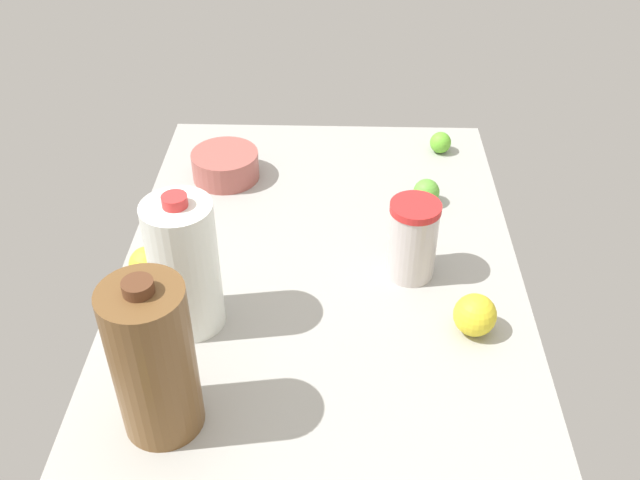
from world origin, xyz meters
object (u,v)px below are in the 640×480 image
Objects in this scene: chocolate_milk_jug at (153,360)px; lemon_by_jug at (148,264)px; lime_far_back at (440,143)px; milk_jug at (184,266)px; tumbler_cup at (412,240)px; mixing_bowl at (225,165)px; lime_near_front at (426,192)px; lemon_loose at (475,315)px.

chocolate_milk_jug is 35.19cm from lemon_by_jug.
chocolate_milk_jug is 95.04cm from lime_far_back.
milk_jug is at bearing -138.52° from lemon_by_jug.
mixing_bowl is at bearing 50.52° from tumbler_cup.
lime_near_front is (37.34, -43.92, -9.56)cm from milk_jug.
mixing_bowl is 2.14× the size of lemon_by_jug.
lime_near_front reaches higher than lime_far_back.
lemon_loose is at bearing -172.96° from lime_near_front.
tumbler_cup is (35.53, -39.29, -5.16)cm from chocolate_milk_jug.
milk_jug is 3.77× the size of lemon_by_jug.
lemon_by_jug is at bearing 93.52° from tumbler_cup.
tumbler_cup is 3.14× the size of lime_far_back.
lemon_by_jug is at bearing 78.28° from lemon_loose.
milk_jug is at bearing 109.85° from tumbler_cup.
milk_jug is at bearing 88.74° from lemon_loose.
lime_far_back is 0.89× the size of lime_near_front.
tumbler_cup is at bearing -86.48° from lemon_by_jug.
milk_jug is 21.51cm from chocolate_milk_jug.
lime_near_front is (58.83, -44.34, -10.26)cm from chocolate_milk_jug.
lime_far_back is (80.38, -49.60, -10.57)cm from chocolate_milk_jug.
tumbler_cup is at bearing -70.15° from milk_jug.
lemon_loose reaches higher than lime_far_back.
lemon_loose is 1.06× the size of lemon_by_jug.
lime_near_front is (-21.55, 5.26, 0.30)cm from lime_far_back.
chocolate_milk_jug is at bearing 179.84° from mixing_bowl.
mixing_bowl is at bearing -15.17° from lemon_by_jug.
tumbler_cup reaches higher than lemon_loose.
lime_near_front is (23.30, -5.04, -5.10)cm from tumbler_cup.
tumbler_cup is at bearing -47.88° from chocolate_milk_jug.
lemon_by_jug is at bearing 16.03° from chocolate_milk_jug.
milk_jug is 49.44cm from lemon_loose.
lemon_loose is (-15.11, -9.79, -4.23)cm from tumbler_cup.
lemon_by_jug is (-47.84, 58.95, 0.98)cm from lime_far_back.
mixing_bowl is at bearing 0.28° from milk_jug.
lemon_by_jug is at bearing 129.06° from lime_far_back.
lemon_by_jug reaches higher than lime_near_front.
mixing_bowl is 2.65× the size of lime_near_front.
lemon_by_jug is at bearing 164.83° from mixing_bowl.
lime_near_front is (-8.91, -44.15, -0.33)cm from mixing_bowl.
milk_jug is 5.25× the size of lime_far_back.
chocolate_milk_jug is at bearing 112.60° from lemon_loose.
chocolate_milk_jug is 3.76× the size of lemon_loose.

